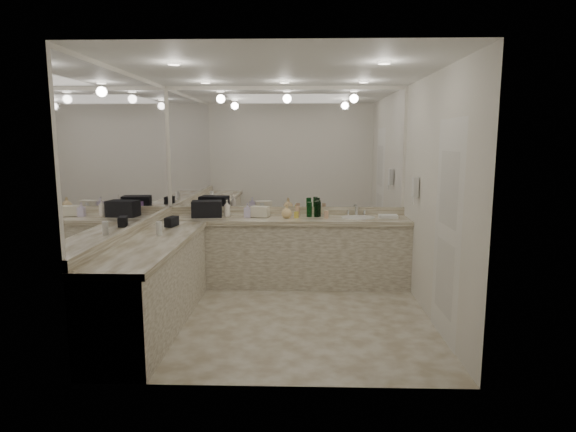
{
  "coord_description": "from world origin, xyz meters",
  "views": [
    {
      "loc": [
        0.22,
        -4.99,
        1.91
      ],
      "look_at": [
        0.06,
        0.4,
        1.05
      ],
      "focal_mm": 30.0,
      "sensor_mm": 36.0,
      "label": 1
    }
  ],
  "objects_px": {
    "soap_bottle_b": "(248,210)",
    "soap_bottle_c": "(287,211)",
    "black_toiletry_bag": "(207,208)",
    "soap_bottle_a": "(227,208)",
    "wall_phone": "(415,187)",
    "hand_towel": "(388,216)",
    "cream_cosmetic_case": "(260,212)",
    "sink": "(358,218)"
  },
  "relations": [
    {
      "from": "sink",
      "to": "soap_bottle_c",
      "type": "xyz_separation_m",
      "value": [
        -0.93,
        -0.05,
        0.09
      ]
    },
    {
      "from": "cream_cosmetic_case",
      "to": "soap_bottle_a",
      "type": "height_order",
      "value": "soap_bottle_a"
    },
    {
      "from": "wall_phone",
      "to": "soap_bottle_b",
      "type": "distance_m",
      "value": 2.13
    },
    {
      "from": "sink",
      "to": "soap_bottle_b",
      "type": "bearing_deg",
      "value": -179.31
    },
    {
      "from": "soap_bottle_a",
      "to": "soap_bottle_b",
      "type": "xyz_separation_m",
      "value": [
        0.27,
        -0.02,
        -0.02
      ]
    },
    {
      "from": "sink",
      "to": "wall_phone",
      "type": "height_order",
      "value": "wall_phone"
    },
    {
      "from": "black_toiletry_bag",
      "to": "soap_bottle_b",
      "type": "bearing_deg",
      "value": -4.01
    },
    {
      "from": "wall_phone",
      "to": "sink",
      "type": "bearing_deg",
      "value": 140.43
    },
    {
      "from": "black_toiletry_bag",
      "to": "soap_bottle_b",
      "type": "distance_m",
      "value": 0.54
    },
    {
      "from": "cream_cosmetic_case",
      "to": "hand_towel",
      "type": "height_order",
      "value": "cream_cosmetic_case"
    },
    {
      "from": "wall_phone",
      "to": "cream_cosmetic_case",
      "type": "bearing_deg",
      "value": 164.91
    },
    {
      "from": "cream_cosmetic_case",
      "to": "soap_bottle_c",
      "type": "bearing_deg",
      "value": 4.48
    },
    {
      "from": "soap_bottle_c",
      "to": "cream_cosmetic_case",
      "type": "bearing_deg",
      "value": 170.62
    },
    {
      "from": "cream_cosmetic_case",
      "to": "soap_bottle_b",
      "type": "distance_m",
      "value": 0.17
    },
    {
      "from": "black_toiletry_bag",
      "to": "soap_bottle_b",
      "type": "height_order",
      "value": "black_toiletry_bag"
    },
    {
      "from": "soap_bottle_c",
      "to": "hand_towel",
      "type": "bearing_deg",
      "value": 1.83
    },
    {
      "from": "sink",
      "to": "hand_towel",
      "type": "bearing_deg",
      "value": -1.16
    },
    {
      "from": "black_toiletry_bag",
      "to": "soap_bottle_a",
      "type": "relative_size",
      "value": 1.7
    },
    {
      "from": "cream_cosmetic_case",
      "to": "soap_bottle_a",
      "type": "distance_m",
      "value": 0.44
    },
    {
      "from": "wall_phone",
      "to": "soap_bottle_c",
      "type": "bearing_deg",
      "value": 163.65
    },
    {
      "from": "wall_phone",
      "to": "black_toiletry_bag",
      "type": "relative_size",
      "value": 0.62
    },
    {
      "from": "wall_phone",
      "to": "hand_towel",
      "type": "distance_m",
      "value": 0.69
    },
    {
      "from": "sink",
      "to": "soap_bottle_a",
      "type": "xyz_separation_m",
      "value": [
        -1.71,
        -0.0,
        0.12
      ]
    },
    {
      "from": "sink",
      "to": "hand_towel",
      "type": "relative_size",
      "value": 1.83
    },
    {
      "from": "hand_towel",
      "to": "soap_bottle_c",
      "type": "height_order",
      "value": "soap_bottle_c"
    },
    {
      "from": "soap_bottle_b",
      "to": "soap_bottle_c",
      "type": "distance_m",
      "value": 0.51
    },
    {
      "from": "wall_phone",
      "to": "black_toiletry_bag",
      "type": "bearing_deg",
      "value": 168.62
    },
    {
      "from": "black_toiletry_bag",
      "to": "soap_bottle_b",
      "type": "xyz_separation_m",
      "value": [
        0.54,
        -0.04,
        -0.02
      ]
    },
    {
      "from": "hand_towel",
      "to": "soap_bottle_c",
      "type": "bearing_deg",
      "value": -178.17
    },
    {
      "from": "black_toiletry_bag",
      "to": "cream_cosmetic_case",
      "type": "relative_size",
      "value": 1.67
    },
    {
      "from": "sink",
      "to": "cream_cosmetic_case",
      "type": "distance_m",
      "value": 1.28
    },
    {
      "from": "cream_cosmetic_case",
      "to": "sink",
      "type": "bearing_deg",
      "value": 13.51
    },
    {
      "from": "soap_bottle_a",
      "to": "soap_bottle_c",
      "type": "bearing_deg",
      "value": -3.6
    },
    {
      "from": "soap_bottle_b",
      "to": "soap_bottle_c",
      "type": "height_order",
      "value": "soap_bottle_b"
    },
    {
      "from": "soap_bottle_a",
      "to": "soap_bottle_b",
      "type": "bearing_deg",
      "value": -3.5
    },
    {
      "from": "black_toiletry_bag",
      "to": "soap_bottle_c",
      "type": "distance_m",
      "value": 1.05
    },
    {
      "from": "hand_towel",
      "to": "soap_bottle_a",
      "type": "xyz_separation_m",
      "value": [
        -2.1,
        0.01,
        0.09
      ]
    },
    {
      "from": "sink",
      "to": "wall_phone",
      "type": "distance_m",
      "value": 0.91
    },
    {
      "from": "soap_bottle_a",
      "to": "soap_bottle_b",
      "type": "distance_m",
      "value": 0.27
    },
    {
      "from": "hand_towel",
      "to": "soap_bottle_c",
      "type": "distance_m",
      "value": 1.32
    },
    {
      "from": "hand_towel",
      "to": "soap_bottle_a",
      "type": "bearing_deg",
      "value": 179.81
    },
    {
      "from": "wall_phone",
      "to": "black_toiletry_bag",
      "type": "xyz_separation_m",
      "value": [
        -2.59,
        0.52,
        -0.34
      ]
    }
  ]
}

